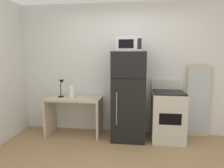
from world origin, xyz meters
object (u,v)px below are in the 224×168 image
at_px(desk_lamp, 61,85).
at_px(oven_range, 168,116).
at_px(refrigerator, 129,96).
at_px(leaning_mirror, 198,101).
at_px(desk, 74,109).
at_px(paper_towel_roll, 72,91).
at_px(microwave, 129,44).

height_order(desk_lamp, oven_range, desk_lamp).
relative_size(refrigerator, leaning_mirror, 1.18).
xyz_separation_m(desk, desk_lamp, (-0.25, 0.01, 0.47)).
bearing_deg(paper_towel_roll, microwave, -4.23).
xyz_separation_m(refrigerator, microwave, (0.00, -0.02, 0.96)).
distance_m(paper_towel_roll, leaning_mirror, 2.47).
relative_size(desk, desk_lamp, 3.04).
bearing_deg(desk, desk_lamp, 177.15).
xyz_separation_m(desk_lamp, oven_range, (2.07, -0.04, -0.52)).
xyz_separation_m(paper_towel_roll, microwave, (1.13, -0.08, 0.91)).
xyz_separation_m(desk, paper_towel_roll, (-0.04, 0.02, 0.35)).
height_order(microwave, leaning_mirror, microwave).
bearing_deg(leaning_mirror, paper_towel_roll, -175.18).
bearing_deg(refrigerator, oven_range, 1.14).
bearing_deg(microwave, refrigerator, 90.32).
relative_size(oven_range, leaning_mirror, 0.79).
height_order(refrigerator, microwave, microwave).
bearing_deg(paper_towel_roll, refrigerator, -3.16).
xyz_separation_m(desk_lamp, refrigerator, (1.34, -0.06, -0.16)).
bearing_deg(refrigerator, desk, 177.63).
bearing_deg(microwave, leaning_mirror, 12.39).
bearing_deg(paper_towel_roll, leaning_mirror, 4.82).
bearing_deg(desk, microwave, -3.48).
distance_m(desk, microwave, 1.67).
xyz_separation_m(refrigerator, oven_range, (0.73, 0.01, -0.36)).
xyz_separation_m(desk_lamp, microwave, (1.34, -0.08, 0.79)).
distance_m(refrigerator, leaning_mirror, 1.36).
bearing_deg(desk_lamp, microwave, -3.36).
xyz_separation_m(desk, oven_range, (1.82, -0.03, -0.05)).
bearing_deg(leaning_mirror, microwave, -167.61).
bearing_deg(leaning_mirror, desk_lamp, -175.46).
bearing_deg(oven_range, desk_lamp, 178.81).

